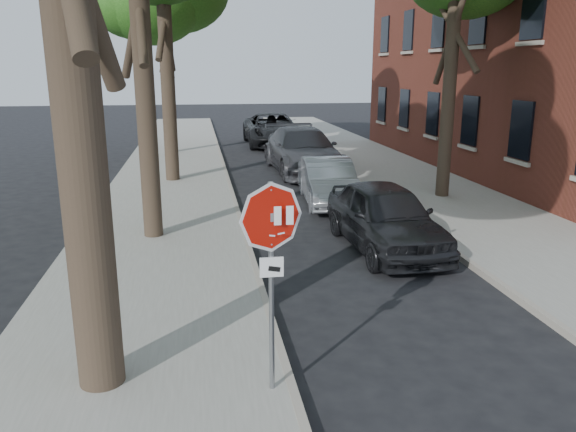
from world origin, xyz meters
name	(u,v)px	position (x,y,z in m)	size (l,w,h in m)	color
ground	(327,391)	(0.00, 0.00, 0.00)	(120.00, 120.00, 0.00)	black
sidewalk_left	(168,193)	(-2.50, 12.00, 0.06)	(4.00, 55.00, 0.12)	gray
sidewalk_right	(417,184)	(6.00, 12.00, 0.06)	(4.00, 55.00, 0.12)	gray
curb_left	(231,191)	(-0.45, 12.00, 0.07)	(0.12, 55.00, 0.13)	#9E9384
curb_right	(360,186)	(3.95, 12.00, 0.07)	(0.12, 55.00, 0.13)	#9E9384
stop_sign	(271,248)	(-0.70, -0.03, 1.95)	(0.76, 0.34, 2.61)	gray
car_a	(385,217)	(2.60, 5.49, 0.75)	(1.76, 4.39, 1.49)	black
car_b	(328,181)	(2.35, 10.02, 0.67)	(1.42, 4.07, 1.34)	#A7AAAF
car_c	(303,150)	(2.57, 15.31, 0.86)	(2.40, 5.91, 1.72)	#414145
car_d	(273,129)	(2.50, 23.46, 0.84)	(2.78, 6.04, 1.68)	black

